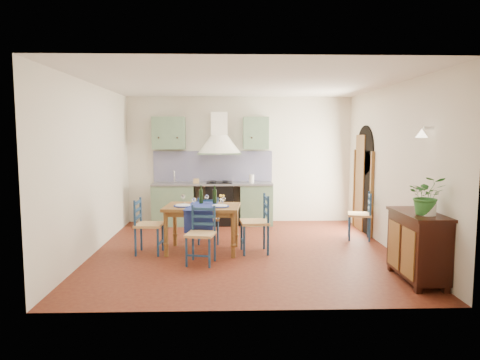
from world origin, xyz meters
name	(u,v)px	position (x,y,z in m)	size (l,w,h in m)	color
floor	(244,251)	(0.00, 0.00, 0.00)	(5.00, 5.00, 0.00)	#46160F
back_wall	(219,176)	(-0.47, 2.29, 1.05)	(5.00, 0.96, 2.80)	beige
right_wall	(386,171)	(2.50, 0.28, 1.34)	(0.26, 5.00, 2.80)	beige
left_wall	(93,169)	(-2.50, 0.00, 1.40)	(0.04, 5.00, 2.80)	beige
ceiling	(244,83)	(0.00, 0.00, 2.80)	(5.00, 5.00, 0.01)	silver
dining_table	(203,211)	(-0.69, -0.04, 0.69)	(1.30, 1.00, 1.10)	brown
chair_near	(201,234)	(-0.68, -0.71, 0.45)	(0.48, 0.48, 0.88)	navy
chair_far	(208,219)	(-0.62, 0.53, 0.44)	(0.40, 0.40, 0.85)	navy
chair_left	(147,225)	(-1.61, -0.12, 0.47)	(0.45, 0.45, 0.91)	navy
chair_right	(257,223)	(0.21, -0.12, 0.51)	(0.49, 0.49, 0.98)	navy
chair_spare	(361,215)	(2.23, 0.73, 0.46)	(0.51, 0.51, 0.89)	navy
sideboard	(418,244)	(2.26, -1.59, 0.51)	(0.50, 1.05, 0.94)	black
potted_plant	(427,196)	(2.27, -1.76, 1.19)	(0.45, 0.39, 0.50)	#2B6B2B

